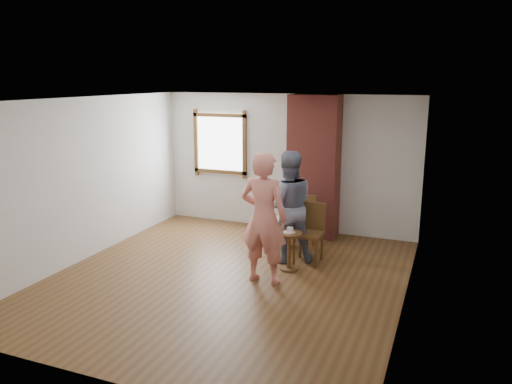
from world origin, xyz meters
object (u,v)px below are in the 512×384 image
stoneware_crock (280,232)px  dining_chair_left (303,218)px  man (288,207)px  person_pink (264,218)px  dining_chair_right (310,229)px  side_table (289,245)px

stoneware_crock → dining_chair_left: 0.48m
man → person_pink: size_ratio=0.94×
dining_chair_left → dining_chair_right: size_ratio=0.95×
dining_chair_left → side_table: bearing=-81.1°
dining_chair_right → man: man is taller
dining_chair_right → man: bearing=-165.2°
stoneware_crock → man: man is taller
side_table → stoneware_crock: bearing=116.6°
dining_chair_left → person_pink: person_pink is taller
side_table → person_pink: bearing=-109.9°
dining_chair_right → side_table: bearing=-112.1°
side_table → man: 0.64m
stoneware_crock → person_pink: bearing=-79.5°
dining_chair_right → side_table: size_ratio=1.58×
man → person_pink: (-0.05, -0.94, 0.06)m
stoneware_crock → dining_chair_right: 0.89m
man → dining_chair_right: bearing=167.7°
dining_chair_right → person_pink: person_pink is taller
dining_chair_right → man: size_ratio=0.53×
dining_chair_right → side_table: (-0.19, -0.47, -0.13)m
dining_chair_right → dining_chair_left: bearing=114.2°
stoneware_crock → dining_chair_left: size_ratio=0.55×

